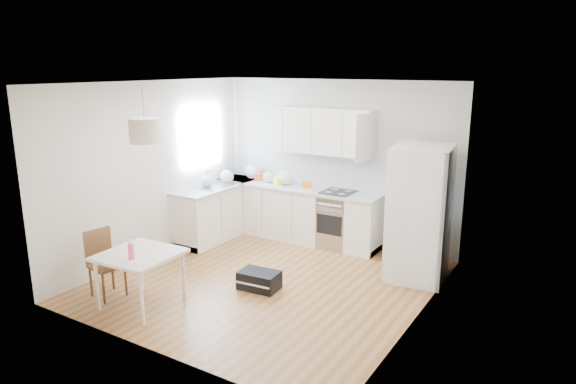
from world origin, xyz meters
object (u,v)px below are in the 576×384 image
object	(u,v)px
dining_table	(140,259)
dining_chair	(107,264)
refrigerator	(421,213)
gym_bag	(259,280)

from	to	relation	value
dining_table	dining_chair	distance (m)	0.60
refrigerator	dining_table	bearing A→B (deg)	-141.94
dining_chair	gym_bag	distance (m)	1.98
refrigerator	gym_bag	xyz separation A→B (m)	(-1.67, -1.53, -0.81)
gym_bag	dining_table	bearing A→B (deg)	-135.30
refrigerator	dining_chair	bearing A→B (deg)	-147.00
refrigerator	dining_table	world-z (taller)	refrigerator
refrigerator	dining_chair	xyz separation A→B (m)	(-3.21, -2.73, -0.50)
refrigerator	dining_chair	world-z (taller)	refrigerator
dining_table	dining_chair	world-z (taller)	dining_chair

